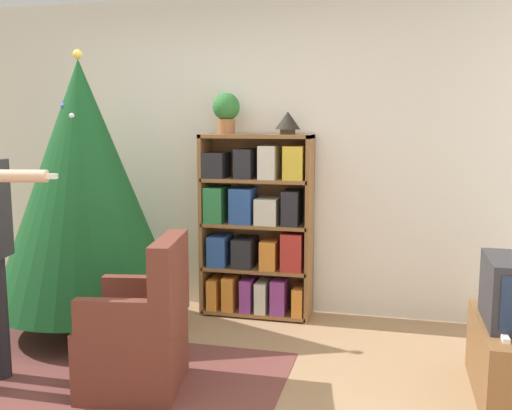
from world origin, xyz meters
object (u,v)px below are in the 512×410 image
object	(u,v)px
bookshelf	(257,227)
armchair	(140,336)
table_lamp	(288,121)
potted_plant	(226,110)
christmas_tree	(83,184)

from	to	relation	value
bookshelf	armchair	xyz separation A→B (m)	(-0.36, -1.45, -0.41)
table_lamp	bookshelf	bearing A→B (deg)	-178.75
armchair	potted_plant	bearing A→B (deg)	166.00
table_lamp	christmas_tree	bearing A→B (deg)	-156.45
bookshelf	table_lamp	bearing A→B (deg)	1.25
christmas_tree	bookshelf	bearing A→B (deg)	27.61
christmas_tree	armchair	xyz separation A→B (m)	(0.82, -0.83, -0.80)
potted_plant	table_lamp	world-z (taller)	potted_plant
bookshelf	christmas_tree	distance (m)	1.39
christmas_tree	potted_plant	bearing A→B (deg)	33.84
armchair	table_lamp	xyz separation A→B (m)	(0.61, 1.45, 1.26)
bookshelf	potted_plant	world-z (taller)	potted_plant
christmas_tree	armchair	size ratio (longest dim) A/B	2.29
christmas_tree	armchair	bearing A→B (deg)	-45.15
bookshelf	christmas_tree	size ratio (longest dim) A/B	0.71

